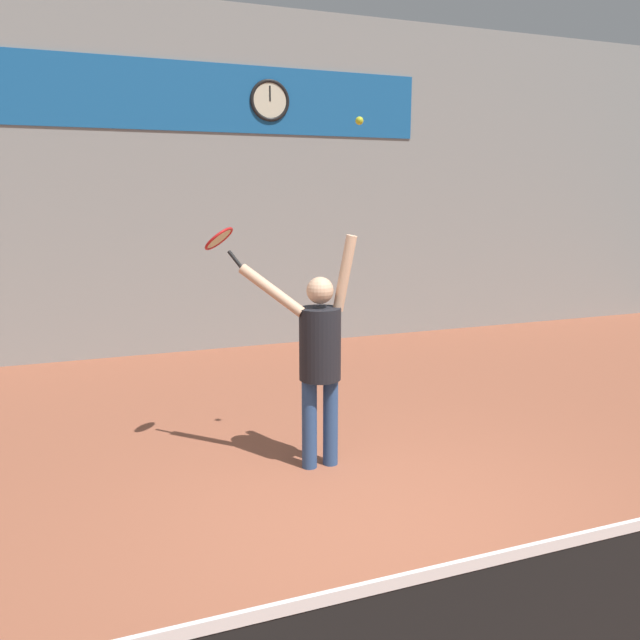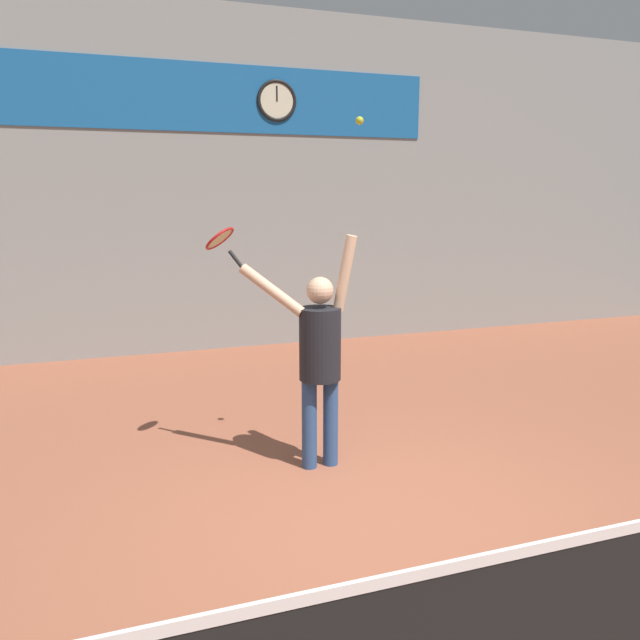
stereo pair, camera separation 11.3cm
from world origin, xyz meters
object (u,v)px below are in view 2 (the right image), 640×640
object	(u,v)px
tennis_player	(319,351)
tennis_ball	(359,121)
scoreboard_clock	(277,101)
tennis_racket	(221,240)

from	to	relation	value
tennis_player	tennis_ball	bearing A→B (deg)	-14.86
tennis_player	tennis_ball	size ratio (longest dim) A/B	31.24
tennis_player	scoreboard_clock	bearing A→B (deg)	78.81
scoreboard_clock	tennis_racket	bearing A→B (deg)	-111.70
tennis_racket	tennis_ball	size ratio (longest dim) A/B	5.85
tennis_player	tennis_racket	bearing A→B (deg)	148.01
scoreboard_clock	tennis_player	distance (m)	5.30
scoreboard_clock	tennis_player	xyz separation A→B (m)	(-0.89, -4.50, -2.66)
tennis_player	tennis_ball	distance (m)	1.90
tennis_player	tennis_racket	size ratio (longest dim) A/B	5.34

